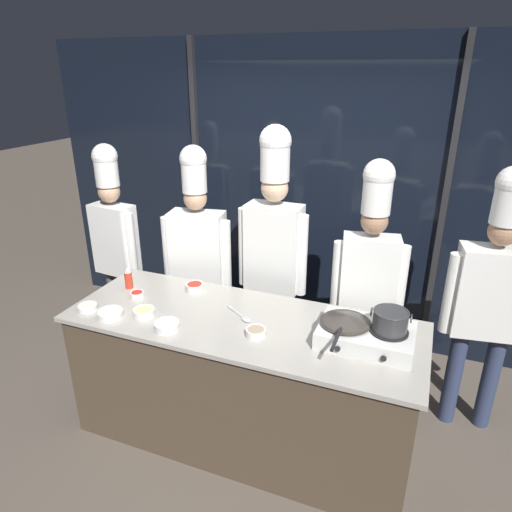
# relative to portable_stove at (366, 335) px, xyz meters

# --- Properties ---
(ground_plane) EXTENTS (24.00, 24.00, 0.00)m
(ground_plane) POSITION_rel_portable_stove_xyz_m (-0.78, -0.03, -0.99)
(ground_plane) COLOR brown
(window_wall_back) EXTENTS (5.31, 0.09, 2.70)m
(window_wall_back) POSITION_rel_portable_stove_xyz_m (-0.78, 1.56, 0.36)
(window_wall_back) COLOR black
(window_wall_back) RESTS_ON ground_plane
(demo_counter) EXTENTS (2.30, 0.84, 0.94)m
(demo_counter) POSITION_rel_portable_stove_xyz_m (-0.78, -0.03, -0.52)
(demo_counter) COLOR #4C3D2D
(demo_counter) RESTS_ON ground_plane
(portable_stove) EXTENTS (0.54, 0.39, 0.11)m
(portable_stove) POSITION_rel_portable_stove_xyz_m (0.00, 0.00, 0.00)
(portable_stove) COLOR silver
(portable_stove) RESTS_ON demo_counter
(frying_pan) EXTENTS (0.30, 0.53, 0.05)m
(frying_pan) POSITION_rel_portable_stove_xyz_m (-0.13, -0.00, 0.08)
(frying_pan) COLOR #38332D
(frying_pan) RESTS_ON portable_stove
(stock_pot) EXTENTS (0.23, 0.20, 0.12)m
(stock_pot) POSITION_rel_portable_stove_xyz_m (0.13, 0.00, 0.13)
(stock_pot) COLOR #333335
(stock_pot) RESTS_ON portable_stove
(squeeze_bottle_chili) EXTENTS (0.06, 0.06, 0.16)m
(squeeze_bottle_chili) POSITION_rel_portable_stove_xyz_m (-1.73, 0.10, 0.02)
(squeeze_bottle_chili) COLOR red
(squeeze_bottle_chili) RESTS_ON demo_counter
(prep_bowl_mushrooms) EXTENTS (0.13, 0.13, 0.05)m
(prep_bowl_mushrooms) POSITION_rel_portable_stove_xyz_m (-0.63, -0.16, -0.03)
(prep_bowl_mushrooms) COLOR white
(prep_bowl_mushrooms) RESTS_ON demo_counter
(prep_bowl_rice) EXTENTS (0.17, 0.17, 0.05)m
(prep_bowl_rice) POSITION_rel_portable_stove_xyz_m (-1.59, -0.30, -0.03)
(prep_bowl_rice) COLOR white
(prep_bowl_rice) RESTS_ON demo_counter
(prep_bowl_ginger) EXTENTS (0.14, 0.14, 0.05)m
(prep_bowl_ginger) POSITION_rel_portable_stove_xyz_m (-1.39, -0.21, -0.02)
(prep_bowl_ginger) COLOR white
(prep_bowl_ginger) RESTS_ON demo_counter
(prep_bowl_onion) EXTENTS (0.13, 0.13, 0.04)m
(prep_bowl_onion) POSITION_rel_portable_stove_xyz_m (-1.79, -0.28, -0.03)
(prep_bowl_onion) COLOR white
(prep_bowl_onion) RESTS_ON demo_counter
(prep_bowl_chili_flakes) EXTENTS (0.13, 0.13, 0.06)m
(prep_bowl_chili_flakes) POSITION_rel_portable_stove_xyz_m (-1.26, 0.23, -0.02)
(prep_bowl_chili_flakes) COLOR white
(prep_bowl_chili_flakes) RESTS_ON demo_counter
(prep_bowl_bell_pepper) EXTENTS (0.10, 0.10, 0.04)m
(prep_bowl_bell_pepper) POSITION_rel_portable_stove_xyz_m (-1.59, -0.01, -0.03)
(prep_bowl_bell_pepper) COLOR white
(prep_bowl_bell_pepper) RESTS_ON demo_counter
(prep_bowl_garlic) EXTENTS (0.16, 0.16, 0.05)m
(prep_bowl_garlic) POSITION_rel_portable_stove_xyz_m (-1.17, -0.30, -0.02)
(prep_bowl_garlic) COLOR white
(prep_bowl_garlic) RESTS_ON demo_counter
(serving_spoon_slotted) EXTENTS (0.23, 0.17, 0.02)m
(serving_spoon_slotted) POSITION_rel_portable_stove_xyz_m (-0.78, 0.00, -0.05)
(serving_spoon_slotted) COLOR #B2B5BA
(serving_spoon_slotted) RESTS_ON demo_counter
(chef_head) EXTENTS (0.49, 0.23, 1.88)m
(chef_head) POSITION_rel_portable_stove_xyz_m (-2.25, 0.62, 0.12)
(chef_head) COLOR #4C4C51
(chef_head) RESTS_ON ground_plane
(chef_sous) EXTENTS (0.57, 0.29, 1.91)m
(chef_sous) POSITION_rel_portable_stove_xyz_m (-1.46, 0.66, 0.09)
(chef_sous) COLOR #2D3856
(chef_sous) RESTS_ON ground_plane
(chef_line) EXTENTS (0.55, 0.23, 2.08)m
(chef_line) POSITION_rel_portable_stove_xyz_m (-0.82, 0.68, 0.23)
(chef_line) COLOR #4C4C51
(chef_line) RESTS_ON ground_plane
(chef_pastry) EXTENTS (0.50, 0.27, 1.90)m
(chef_pastry) POSITION_rel_portable_stove_xyz_m (-0.09, 0.62, 0.12)
(chef_pastry) COLOR #4C4C51
(chef_pastry) RESTS_ON ground_plane
(chef_apprentice) EXTENTS (0.57, 0.29, 1.90)m
(chef_apprentice) POSITION_rel_portable_stove_xyz_m (0.69, 0.69, 0.09)
(chef_apprentice) COLOR #2D3856
(chef_apprentice) RESTS_ON ground_plane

